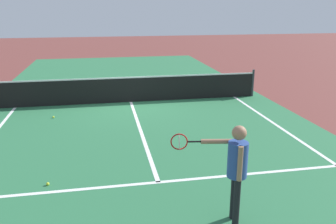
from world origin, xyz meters
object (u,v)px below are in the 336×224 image
Objects in this scene: tennis_ball_near_net at (53,117)px; net at (130,89)px; tennis_ball_mid_court at (48,184)px; player_near at (235,164)px.

net is at bearing 29.89° from tennis_ball_near_net.
tennis_ball_mid_court is at bearing -109.88° from net.
player_near is 25.73× the size of tennis_ball_mid_court.
player_near reaches higher than net.
tennis_ball_mid_court is at bearing 149.75° from player_near.
net is at bearing 70.12° from tennis_ball_mid_court.
player_near is 3.85m from tennis_ball_mid_court.
net is 5.78× the size of player_near.
tennis_ball_near_net is (-3.62, 6.46, -1.03)m from player_near.
player_near is at bearing -60.72° from tennis_ball_near_net.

